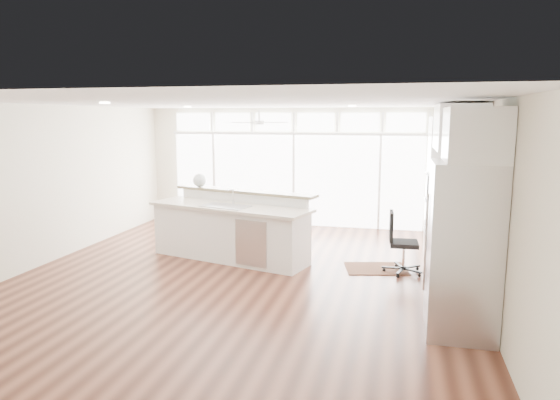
# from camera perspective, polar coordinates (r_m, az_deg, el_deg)

# --- Properties ---
(floor) EXTENTS (7.00, 8.00, 0.02)m
(floor) POSITION_cam_1_polar(r_m,az_deg,el_deg) (8.02, -4.38, -8.76)
(floor) COLOR #411E14
(floor) RESTS_ON ground
(ceiling) EXTENTS (7.00, 8.00, 0.02)m
(ceiling) POSITION_cam_1_polar(r_m,az_deg,el_deg) (7.62, -4.64, 10.99)
(ceiling) COLOR white
(ceiling) RESTS_ON wall_back
(wall_back) EXTENTS (7.00, 0.04, 2.70)m
(wall_back) POSITION_cam_1_polar(r_m,az_deg,el_deg) (11.54, 1.68, 3.78)
(wall_back) COLOR silver
(wall_back) RESTS_ON floor
(wall_front) EXTENTS (7.00, 0.04, 2.70)m
(wall_front) POSITION_cam_1_polar(r_m,az_deg,el_deg) (4.17, -21.92, -7.15)
(wall_front) COLOR silver
(wall_front) RESTS_ON floor
(wall_left) EXTENTS (0.04, 8.00, 2.70)m
(wall_left) POSITION_cam_1_polar(r_m,az_deg,el_deg) (9.39, -25.26, 1.56)
(wall_left) COLOR silver
(wall_left) RESTS_ON floor
(wall_right) EXTENTS (0.04, 8.00, 2.70)m
(wall_right) POSITION_cam_1_polar(r_m,az_deg,el_deg) (7.41, 22.17, -0.12)
(wall_right) COLOR silver
(wall_right) RESTS_ON floor
(glass_wall) EXTENTS (5.80, 0.06, 2.08)m
(glass_wall) POSITION_cam_1_polar(r_m,az_deg,el_deg) (11.52, 1.61, 2.26)
(glass_wall) COLOR white
(glass_wall) RESTS_ON wall_back
(transom_row) EXTENTS (5.90, 0.06, 0.40)m
(transom_row) POSITION_cam_1_polar(r_m,az_deg,el_deg) (11.43, 1.64, 8.90)
(transom_row) COLOR white
(transom_row) RESTS_ON wall_back
(desk_window) EXTENTS (0.04, 0.85, 0.85)m
(desk_window) POSITION_cam_1_polar(r_m,az_deg,el_deg) (7.67, 21.65, 1.73)
(desk_window) COLOR silver
(desk_window) RESTS_ON wall_right
(ceiling_fan) EXTENTS (1.16, 1.16, 0.32)m
(ceiling_fan) POSITION_cam_1_polar(r_m,az_deg,el_deg) (10.44, -2.40, 9.39)
(ceiling_fan) COLOR silver
(ceiling_fan) RESTS_ON ceiling
(recessed_lights) EXTENTS (3.40, 3.00, 0.02)m
(recessed_lights) POSITION_cam_1_polar(r_m,az_deg,el_deg) (7.81, -4.17, 10.81)
(recessed_lights) COLOR beige
(recessed_lights) RESTS_ON ceiling
(oven_cabinet) EXTENTS (0.64, 1.20, 2.50)m
(oven_cabinet) POSITION_cam_1_polar(r_m,az_deg,el_deg) (9.16, 18.47, 1.17)
(oven_cabinet) COLOR white
(oven_cabinet) RESTS_ON floor
(desk_nook) EXTENTS (0.72, 1.30, 0.76)m
(desk_nook) POSITION_cam_1_polar(r_m,az_deg,el_deg) (7.86, 18.73, -6.64)
(desk_nook) COLOR white
(desk_nook) RESTS_ON floor
(upper_cabinets) EXTENTS (0.64, 1.30, 0.64)m
(upper_cabinets) POSITION_cam_1_polar(r_m,az_deg,el_deg) (7.58, 19.83, 7.83)
(upper_cabinets) COLOR white
(upper_cabinets) RESTS_ON wall_right
(refrigerator) EXTENTS (0.76, 0.90, 2.00)m
(refrigerator) POSITION_cam_1_polar(r_m,az_deg,el_deg) (6.12, 20.17, -5.26)
(refrigerator) COLOR silver
(refrigerator) RESTS_ON floor
(fridge_cabinet) EXTENTS (0.64, 0.90, 0.60)m
(fridge_cabinet) POSITION_cam_1_polar(r_m,az_deg,el_deg) (5.94, 21.46, 6.95)
(fridge_cabinet) COLOR white
(fridge_cabinet) RESTS_ON wall_right
(framed_photos) EXTENTS (0.06, 0.22, 0.80)m
(framed_photos) POSITION_cam_1_polar(r_m,az_deg,el_deg) (8.30, 21.01, 1.26)
(framed_photos) COLOR black
(framed_photos) RESTS_ON wall_right
(kitchen_island) EXTENTS (3.16, 1.86, 1.18)m
(kitchen_island) POSITION_cam_1_polar(r_m,az_deg,el_deg) (8.84, -5.76, -3.02)
(kitchen_island) COLOR white
(kitchen_island) RESTS_ON floor
(rug) EXTENTS (1.13, 0.92, 0.01)m
(rug) POSITION_cam_1_polar(r_m,az_deg,el_deg) (8.52, 10.92, -7.68)
(rug) COLOR #361B11
(rug) RESTS_ON floor
(office_chair) EXTENTS (0.54, 0.51, 0.99)m
(office_chair) POSITION_cam_1_polar(r_m,az_deg,el_deg) (8.27, 13.99, -4.79)
(office_chair) COLOR black
(office_chair) RESTS_ON floor
(fishbowl) EXTENTS (0.33, 0.33, 0.26)m
(fishbowl) POSITION_cam_1_polar(r_m,az_deg,el_deg) (9.59, -9.16, 2.24)
(fishbowl) COLOR silver
(fishbowl) RESTS_ON kitchen_island
(monitor) EXTENTS (0.08, 0.48, 0.40)m
(monitor) POSITION_cam_1_polar(r_m,az_deg,el_deg) (7.72, 18.37, -2.50)
(monitor) COLOR black
(monitor) RESTS_ON desk_nook
(keyboard) EXTENTS (0.14, 0.32, 0.02)m
(keyboard) POSITION_cam_1_polar(r_m,az_deg,el_deg) (7.75, 17.04, -3.83)
(keyboard) COLOR silver
(keyboard) RESTS_ON desk_nook
(potted_plant) EXTENTS (0.29, 0.31, 0.22)m
(potted_plant) POSITION_cam_1_polar(r_m,az_deg,el_deg) (9.07, 18.92, 9.70)
(potted_plant) COLOR #294E21
(potted_plant) RESTS_ON oven_cabinet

